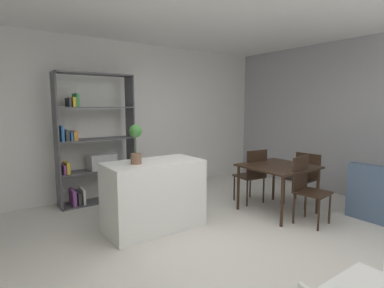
% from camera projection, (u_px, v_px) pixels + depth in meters
% --- Properties ---
extents(ground_plane, '(8.83, 8.83, 0.00)m').
position_uv_depth(ground_plane, '(221.00, 245.00, 3.61)').
color(ground_plane, beige).
extents(back_partition, '(6.42, 0.06, 2.82)m').
position_uv_depth(back_partition, '(124.00, 118.00, 5.69)').
color(back_partition, silver).
rests_on(back_partition, ground_plane).
extents(right_partition_gray, '(0.06, 5.68, 2.82)m').
position_uv_depth(right_partition_gray, '(360.00, 120.00, 5.26)').
color(right_partition_gray, '#9E9EA3').
rests_on(right_partition_gray, ground_plane).
extents(kitchen_island, '(1.28, 0.67, 0.92)m').
position_uv_depth(kitchen_island, '(154.00, 195.00, 4.06)').
color(kitchen_island, white).
rests_on(kitchen_island, ground_plane).
extents(potted_plant_on_island, '(0.16, 0.16, 0.50)m').
position_uv_depth(potted_plant_on_island, '(136.00, 141.00, 3.80)').
color(potted_plant_on_island, brown).
rests_on(potted_plant_on_island, kitchen_island).
extents(open_bookshelf, '(1.27, 0.36, 2.18)m').
position_uv_depth(open_bookshelf, '(93.00, 148.00, 5.08)').
color(open_bookshelf, '#4C4C51').
rests_on(open_bookshelf, ground_plane).
extents(dining_table, '(0.97, 0.96, 0.74)m').
position_uv_depth(dining_table, '(278.00, 170.00, 4.66)').
color(dining_table, black).
rests_on(dining_table, ground_plane).
extents(dining_chair_window_side, '(0.48, 0.48, 0.84)m').
position_uv_depth(dining_chair_window_side, '(304.00, 174.00, 5.09)').
color(dining_chair_window_side, black).
rests_on(dining_chair_window_side, ground_plane).
extents(dining_chair_near, '(0.47, 0.47, 0.94)m').
position_uv_depth(dining_chair_near, '(306.00, 184.00, 4.26)').
color(dining_chair_near, black).
rests_on(dining_chair_near, ground_plane).
extents(dining_chair_far, '(0.46, 0.46, 0.92)m').
position_uv_depth(dining_chair_far, '(253.00, 172.00, 5.08)').
color(dining_chair_far, black).
rests_on(dining_chair_far, ground_plane).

